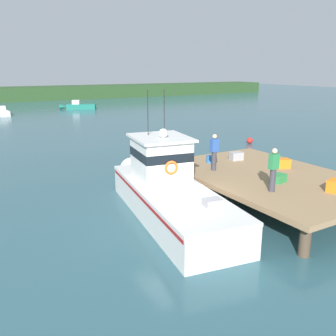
{
  "coord_description": "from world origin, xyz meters",
  "views": [
    {
      "loc": [
        -6.54,
        -10.73,
        5.57
      ],
      "look_at": [
        1.2,
        2.5,
        1.4
      ],
      "focal_mm": 38.89,
      "sensor_mm": 36.0,
      "label": 1
    }
  ],
  "objects_px": {
    "crate_stack_near_edge": "(335,186)",
    "bait_bucket": "(209,159)",
    "deckhand_further_back": "(214,151)",
    "moored_boat_far_right": "(79,106)",
    "mooring_buoy_channel_marker": "(184,156)",
    "moored_boat_outer_mooring": "(2,112)",
    "mooring_buoy_outer": "(250,140)",
    "crate_stack_mid_dock": "(283,163)",
    "deckhand_by_the_boat": "(273,169)",
    "main_fishing_boat": "(166,189)",
    "crate_single_by_cleat": "(278,178)",
    "crate_single_far": "(236,156)"
  },
  "relations": [
    {
      "from": "crate_single_by_cleat",
      "to": "crate_stack_near_edge",
      "type": "height_order",
      "value": "crate_stack_near_edge"
    },
    {
      "from": "main_fishing_boat",
      "to": "bait_bucket",
      "type": "bearing_deg",
      "value": 28.74
    },
    {
      "from": "crate_stack_near_edge",
      "to": "bait_bucket",
      "type": "relative_size",
      "value": 1.76
    },
    {
      "from": "crate_single_far",
      "to": "mooring_buoy_outer",
      "type": "xyz_separation_m",
      "value": [
        7.65,
        7.26,
        -1.16
      ]
    },
    {
      "from": "moored_boat_outer_mooring",
      "to": "mooring_buoy_outer",
      "type": "relative_size",
      "value": 9.44
    },
    {
      "from": "deckhand_further_back",
      "to": "moored_boat_outer_mooring",
      "type": "distance_m",
      "value": 37.81
    },
    {
      "from": "deckhand_by_the_boat",
      "to": "deckhand_further_back",
      "type": "bearing_deg",
      "value": 91.24
    },
    {
      "from": "mooring_buoy_outer",
      "to": "mooring_buoy_channel_marker",
      "type": "relative_size",
      "value": 1.13
    },
    {
      "from": "bait_bucket",
      "to": "mooring_buoy_channel_marker",
      "type": "relative_size",
      "value": 0.82
    },
    {
      "from": "crate_stack_mid_dock",
      "to": "crate_single_far",
      "type": "height_order",
      "value": "crate_stack_mid_dock"
    },
    {
      "from": "main_fishing_boat",
      "to": "bait_bucket",
      "type": "xyz_separation_m",
      "value": [
        3.53,
        1.94,
        0.36
      ]
    },
    {
      "from": "crate_stack_near_edge",
      "to": "mooring_buoy_channel_marker",
      "type": "relative_size",
      "value": 1.44
    },
    {
      "from": "deckhand_by_the_boat",
      "to": "main_fishing_boat",
      "type": "bearing_deg",
      "value": 137.44
    },
    {
      "from": "crate_single_far",
      "to": "moored_boat_far_right",
      "type": "height_order",
      "value": "crate_single_far"
    },
    {
      "from": "mooring_buoy_outer",
      "to": "main_fishing_boat",
      "type": "bearing_deg",
      "value": -144.72
    },
    {
      "from": "crate_stack_near_edge",
      "to": "deckhand_further_back",
      "type": "bearing_deg",
      "value": 113.89
    },
    {
      "from": "deckhand_further_back",
      "to": "moored_boat_far_right",
      "type": "distance_m",
      "value": 40.09
    },
    {
      "from": "crate_stack_near_edge",
      "to": "bait_bucket",
      "type": "bearing_deg",
      "value": 103.41
    },
    {
      "from": "main_fishing_boat",
      "to": "crate_stack_mid_dock",
      "type": "xyz_separation_m",
      "value": [
        5.85,
        -0.54,
        0.41
      ]
    },
    {
      "from": "crate_stack_mid_dock",
      "to": "moored_boat_outer_mooring",
      "type": "distance_m",
      "value": 39.5
    },
    {
      "from": "main_fishing_boat",
      "to": "bait_bucket",
      "type": "distance_m",
      "value": 4.04
    },
    {
      "from": "moored_boat_outer_mooring",
      "to": "bait_bucket",
      "type": "bearing_deg",
      "value": -81.84
    },
    {
      "from": "crate_single_by_cleat",
      "to": "moored_boat_outer_mooring",
      "type": "height_order",
      "value": "crate_single_by_cleat"
    },
    {
      "from": "main_fishing_boat",
      "to": "crate_single_by_cleat",
      "type": "height_order",
      "value": "main_fishing_boat"
    },
    {
      "from": "main_fishing_boat",
      "to": "deckhand_further_back",
      "type": "distance_m",
      "value": 3.14
    },
    {
      "from": "deckhand_further_back",
      "to": "mooring_buoy_outer",
      "type": "relative_size",
      "value": 3.46
    },
    {
      "from": "crate_single_by_cleat",
      "to": "bait_bucket",
      "type": "distance_m",
      "value": 3.98
    },
    {
      "from": "crate_stack_near_edge",
      "to": "deckhand_by_the_boat",
      "type": "distance_m",
      "value": 2.4
    },
    {
      "from": "deckhand_further_back",
      "to": "mooring_buoy_channel_marker",
      "type": "relative_size",
      "value": 3.92
    },
    {
      "from": "moored_boat_far_right",
      "to": "crate_stack_near_edge",
      "type": "bearing_deg",
      "value": -94.96
    },
    {
      "from": "moored_boat_outer_mooring",
      "to": "deckhand_further_back",
      "type": "bearing_deg",
      "value": -83.09
    },
    {
      "from": "main_fishing_boat",
      "to": "crate_single_far",
      "type": "height_order",
      "value": "main_fishing_boat"
    },
    {
      "from": "crate_stack_mid_dock",
      "to": "mooring_buoy_outer",
      "type": "distance_m",
      "value": 11.73
    },
    {
      "from": "moored_boat_far_right",
      "to": "crate_single_by_cleat",
      "type": "bearing_deg",
      "value": -96.39
    },
    {
      "from": "deckhand_further_back",
      "to": "moored_boat_far_right",
      "type": "bearing_deg",
      "value": 81.54
    },
    {
      "from": "moored_boat_outer_mooring",
      "to": "mooring_buoy_outer",
      "type": "height_order",
      "value": "moored_boat_outer_mooring"
    },
    {
      "from": "main_fishing_boat",
      "to": "mooring_buoy_channel_marker",
      "type": "height_order",
      "value": "main_fishing_boat"
    },
    {
      "from": "crate_single_by_cleat",
      "to": "moored_boat_far_right",
      "type": "xyz_separation_m",
      "value": [
        4.75,
        42.37,
        -0.92
      ]
    },
    {
      "from": "crate_stack_mid_dock",
      "to": "deckhand_further_back",
      "type": "xyz_separation_m",
      "value": [
        -2.98,
        1.27,
        0.65
      ]
    },
    {
      "from": "crate_stack_near_edge",
      "to": "moored_boat_outer_mooring",
      "type": "relative_size",
      "value": 0.13
    },
    {
      "from": "mooring_buoy_outer",
      "to": "mooring_buoy_channel_marker",
      "type": "height_order",
      "value": "mooring_buoy_outer"
    },
    {
      "from": "deckhand_by_the_boat",
      "to": "mooring_buoy_channel_marker",
      "type": "height_order",
      "value": "deckhand_by_the_boat"
    },
    {
      "from": "bait_bucket",
      "to": "moored_boat_outer_mooring",
      "type": "xyz_separation_m",
      "value": [
        -5.21,
        36.29,
        -0.98
      ]
    },
    {
      "from": "crate_stack_near_edge",
      "to": "crate_single_far",
      "type": "distance_m",
      "value": 5.59
    },
    {
      "from": "crate_single_far",
      "to": "moored_boat_outer_mooring",
      "type": "xyz_separation_m",
      "value": [
        -6.68,
        36.54,
        -1.01
      ]
    },
    {
      "from": "moored_boat_outer_mooring",
      "to": "moored_boat_far_right",
      "type": "xyz_separation_m",
      "value": [
        10.44,
        2.13,
        0.06
      ]
    },
    {
      "from": "crate_stack_mid_dock",
      "to": "crate_single_by_cleat",
      "type": "bearing_deg",
      "value": -141.13
    },
    {
      "from": "crate_single_far",
      "to": "moored_boat_far_right",
      "type": "bearing_deg",
      "value": 84.45
    },
    {
      "from": "crate_stack_mid_dock",
      "to": "deckhand_further_back",
      "type": "relative_size",
      "value": 0.37
    },
    {
      "from": "crate_stack_near_edge",
      "to": "deckhand_further_back",
      "type": "distance_m",
      "value": 5.11
    }
  ]
}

